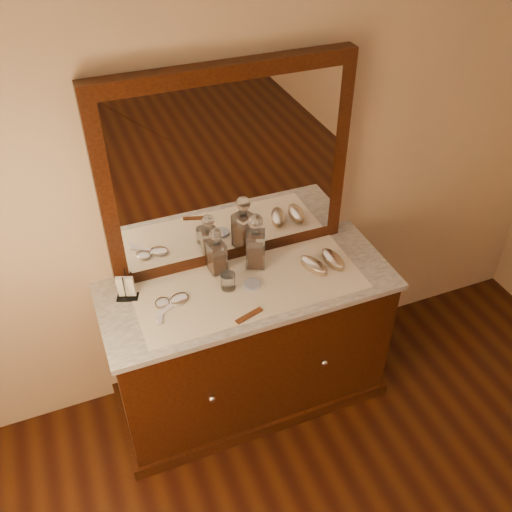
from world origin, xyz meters
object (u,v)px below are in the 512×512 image
at_px(mirror_frame, 228,170).
at_px(comb, 249,315).
at_px(hand_mirror_inner, 177,301).
at_px(brush_far, 333,260).
at_px(decanter_left, 217,255).
at_px(brush_near, 314,265).
at_px(napkin_rack, 126,288).
at_px(dresser_cabinet, 249,345).
at_px(pin_dish, 253,284).
at_px(decanter_right, 256,246).
at_px(hand_mirror_outer, 162,306).

xyz_separation_m(mirror_frame, comb, (-0.08, -0.45, -0.49)).
bearing_deg(comb, hand_mirror_inner, 126.15).
xyz_separation_m(brush_far, hand_mirror_inner, (-0.81, 0.02, -0.02)).
bearing_deg(decanter_left, brush_far, -16.14).
bearing_deg(brush_near, brush_far, 2.62).
bearing_deg(napkin_rack, dresser_cabinet, -12.25).
xyz_separation_m(mirror_frame, pin_dish, (0.01, -0.27, -0.49)).
relative_size(napkin_rack, decanter_left, 0.58).
distance_m(mirror_frame, napkin_rack, 0.72).
bearing_deg(mirror_frame, napkin_rack, -167.69).
bearing_deg(dresser_cabinet, brush_near, -3.38).
height_order(dresser_cabinet, brush_near, brush_near).
distance_m(mirror_frame, pin_dish, 0.56).
height_order(napkin_rack, decanter_left, decanter_left).
bearing_deg(decanter_right, napkin_rack, 179.99).
distance_m(comb, decanter_left, 0.37).
height_order(pin_dish, napkin_rack, napkin_rack).
bearing_deg(hand_mirror_outer, comb, -30.39).
relative_size(mirror_frame, brush_near, 6.46).
xyz_separation_m(pin_dish, comb, (-0.09, -0.19, -0.00)).
xyz_separation_m(dresser_cabinet, brush_near, (0.34, -0.02, 0.47)).
xyz_separation_m(decanter_left, hand_mirror_inner, (-0.25, -0.15, -0.09)).
distance_m(mirror_frame, hand_mirror_outer, 0.70).
xyz_separation_m(comb, hand_mirror_outer, (-0.35, 0.21, 0.00)).
xyz_separation_m(dresser_cabinet, hand_mirror_inner, (-0.36, 0.00, 0.45)).
relative_size(pin_dish, hand_mirror_outer, 0.44).
bearing_deg(decanter_right, comb, -116.26).
bearing_deg(comb, napkin_rack, 128.72).
height_order(decanter_left, brush_near, decanter_left).
xyz_separation_m(napkin_rack, brush_near, (0.91, -0.14, -0.03)).
relative_size(decanter_left, brush_near, 1.39).
bearing_deg(mirror_frame, comb, -99.62).
distance_m(decanter_right, brush_far, 0.40).
bearing_deg(mirror_frame, hand_mirror_inner, -145.66).
bearing_deg(dresser_cabinet, decanter_left, 126.01).
bearing_deg(napkin_rack, decanter_left, 3.08).
bearing_deg(napkin_rack, hand_mirror_outer, -43.00).
bearing_deg(mirror_frame, brush_far, -29.88).
bearing_deg(dresser_cabinet, mirror_frame, 90.00).
bearing_deg(comb, brush_near, 7.26).
bearing_deg(hand_mirror_inner, mirror_frame, 34.34).
bearing_deg(decanter_left, brush_near, -20.39).
height_order(decanter_right, brush_near, decanter_right).
bearing_deg(dresser_cabinet, brush_far, -1.92).
bearing_deg(dresser_cabinet, hand_mirror_inner, 179.84).
relative_size(decanter_left, hand_mirror_outer, 1.39).
bearing_deg(brush_far, hand_mirror_inner, 178.86).
bearing_deg(comb, dresser_cabinet, 52.80).
relative_size(decanter_right, hand_mirror_outer, 1.63).
distance_m(mirror_frame, decanter_right, 0.41).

